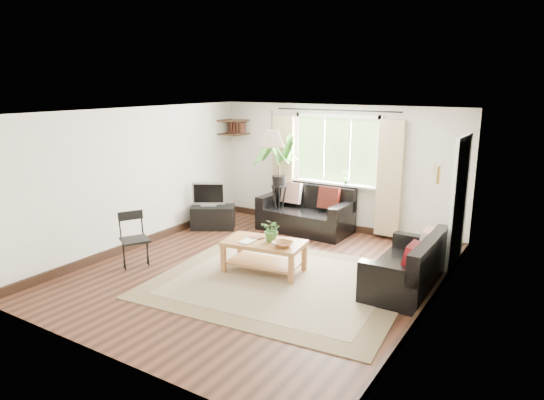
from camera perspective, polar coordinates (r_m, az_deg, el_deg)
The scene contains 24 objects.
floor at distance 7.41m, azimuth -1.65°, elevation -8.55°, with size 5.50×5.50×0.00m, color black.
ceiling at distance 6.87m, azimuth -1.79°, elevation 10.33°, with size 5.50×5.50×0.00m, color white.
wall_back at distance 9.41m, azimuth 7.60°, elevation 3.76°, with size 5.00×0.02×2.40m, color silver.
wall_front at distance 5.07m, azimuth -19.24°, elevation -5.50°, with size 5.00×0.02×2.40m, color silver.
wall_left at distance 8.65m, azimuth -15.67°, elevation 2.50°, with size 0.02×5.50×2.40m, color silver.
wall_right at distance 6.07m, azimuth 18.38°, elevation -2.33°, with size 0.02×5.50×2.40m, color silver.
rug at distance 7.07m, azimuth 1.07°, elevation -9.56°, with size 3.46×2.97×0.02m, color #BAAE90.
window at distance 9.32m, azimuth 7.56°, elevation 5.85°, with size 2.50×0.16×2.16m, color white, non-canonical shape.
door at distance 7.74m, azimuth 21.09°, elevation -0.71°, with size 0.06×0.96×2.06m, color silver.
corner_shelf at distance 10.24m, azimuth -4.54°, elevation 8.53°, with size 0.50×0.50×0.34m, color black, non-canonical shape.
pendant_lamp at distance 7.23m, azimuth 0.00°, elevation 7.72°, with size 0.36×0.36×0.54m, color beige, non-canonical shape.
wall_sconce at distance 6.25m, azimuth 18.79°, elevation 3.18°, with size 0.12×0.12×0.28m, color beige, non-canonical shape.
sofa_back at distance 9.31m, azimuth 3.92°, elevation -1.22°, with size 1.75×0.87×0.82m, color black, non-canonical shape.
sofa_right at distance 6.98m, azimuth 15.41°, elevation -7.22°, with size 0.79×1.58×0.74m, color black, non-canonical shape.
coffee_table at distance 7.35m, azimuth -0.94°, elevation -6.68°, with size 1.19×0.65×0.49m, color olive, non-canonical shape.
table_plant at distance 7.22m, azimuth 0.01°, elevation -3.54°, with size 0.32×0.27×0.35m, color #3B6B2A.
bowl at distance 7.03m, azimuth 1.27°, elevation -5.21°, with size 0.29×0.29×0.07m, color brown.
book_a at distance 7.30m, azimuth -3.48°, elevation -4.74°, with size 0.18×0.25×0.02m, color white.
book_b at distance 7.47m, azimuth -2.20°, elevation -4.27°, with size 0.17×0.23×0.02m, color brown.
tv_stand at distance 9.59m, azimuth -6.94°, elevation -2.02°, with size 0.83×0.47×0.45m, color black.
tv at distance 9.54m, azimuth -7.47°, elevation 0.77°, with size 0.64×0.21×0.49m, color #A5A5AA, non-canonical shape.
palm_stand at distance 9.40m, azimuth 0.85°, elevation 2.14°, with size 0.72×0.72×1.84m, color black, non-canonical shape.
folding_chair at distance 7.77m, azimuth -15.82°, elevation -4.64°, with size 0.44×0.44×0.85m, color black, non-canonical shape.
sill_plant at distance 9.23m, azimuth 8.68°, elevation 2.68°, with size 0.14×0.10×0.27m, color #2D6023.
Camera 1 is at (3.80, -5.71, 2.80)m, focal length 32.00 mm.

